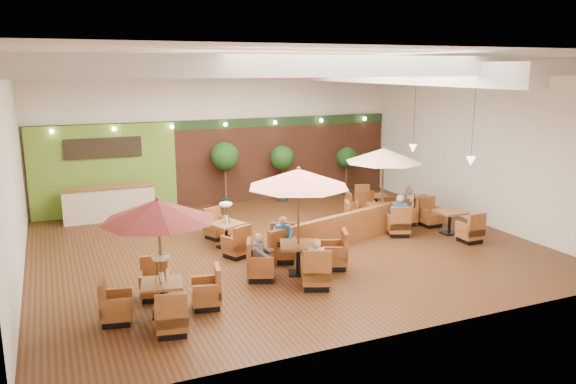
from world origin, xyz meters
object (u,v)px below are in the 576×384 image
topiary_0 (225,159)px  diner_1 (283,235)px  table_1 (298,202)px  service_counter (109,203)px  topiary_2 (347,159)px  table_5 (370,205)px  table_0 (159,236)px  diner_2 (261,251)px  table_3 (226,231)px  booth_divider (357,226)px  topiary_1 (282,160)px  table_2 (383,173)px  diner_4 (407,202)px  table_4 (450,223)px  diner_3 (399,212)px  diner_0 (316,258)px

topiary_0 → diner_1: topiary_0 is taller
table_1 → diner_1: 1.51m
service_counter → topiary_2: 9.42m
table_5 → topiary_0: 5.57m
table_0 → diner_2: bearing=33.9°
table_5 → table_3: bearing=-148.0°
table_3 → table_5: (5.82, 1.62, -0.17)m
booth_divider → topiary_0: size_ratio=2.77×
topiary_1 → table_1: bearing=-109.9°
service_counter → table_5: bearing=-18.7°
table_0 → topiary_1: size_ratio=1.19×
service_counter → topiary_0: bearing=2.7°
table_2 → topiary_1: 4.99m
table_1 → table_2: size_ratio=1.03×
topiary_2 → diner_1: size_ratio=2.52×
booth_divider → table_5: booth_divider is taller
table_2 → topiary_0: table_2 is taller
topiary_0 → diner_4: 6.83m
service_counter → booth_divider: 8.56m
service_counter → table_0: table_0 is taller
table_4 → table_3: bearing=168.4°
table_2 → table_5: (0.57, 1.65, -1.50)m
booth_divider → diner_3: size_ratio=7.92×
table_1 → diner_1: size_ratio=3.68×
table_4 → diner_4: (-0.62, 1.43, 0.41)m
diner_2 → booth_divider: bearing=144.4°
table_1 → table_2: 5.04m
diner_3 → diner_4: bearing=67.4°
table_2 → topiary_0: size_ratio=1.14×
table_1 → topiary_2: bearing=75.1°
service_counter → topiary_2: (9.38, 0.20, 0.89)m
topiary_0 → diner_2: (-1.43, -7.51, -1.09)m
topiary_1 → topiary_0: bearing=180.0°
table_3 → booth_divider: bearing=-37.7°
table_3 → table_5: table_3 is taller
table_3 → topiary_2: size_ratio=1.36×
topiary_0 → topiary_1: (2.30, 0.00, -0.19)m
table_3 → diner_0: 3.94m
table_3 → diner_1: size_ratio=3.42×
topiary_1 → diner_1: size_ratio=2.80×
table_0 → diner_4: (8.83, 3.84, -0.97)m
diner_1 → table_5: bearing=-114.9°
table_2 → topiary_1: table_2 is taller
booth_divider → diner_3: (1.46, -0.07, 0.31)m
booth_divider → table_1: 3.61m
table_1 → diner_0: table_1 is taller
diner_0 → table_5: bearing=75.0°
booth_divider → diner_2: size_ratio=9.27×
table_3 → table_4: 7.00m
table_1 → topiary_2: table_1 is taller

